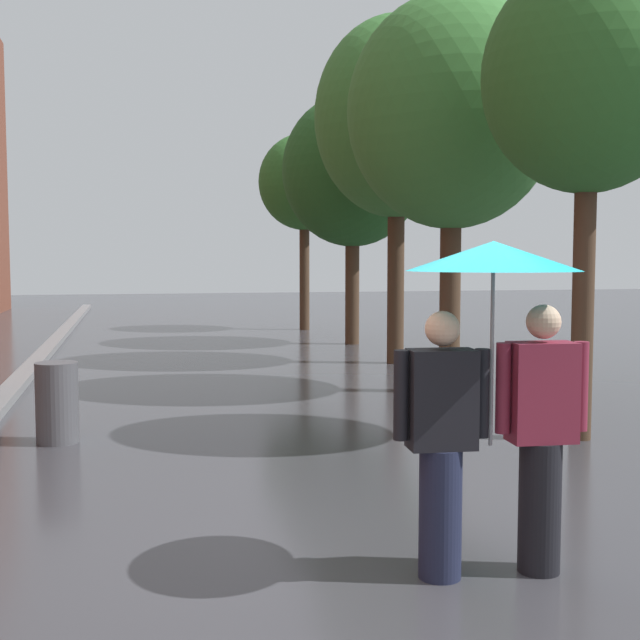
{
  "coord_description": "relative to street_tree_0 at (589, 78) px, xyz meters",
  "views": [
    {
      "loc": [
        -1.5,
        -4.83,
        1.94
      ],
      "look_at": [
        0.25,
        2.64,
        1.35
      ],
      "focal_mm": 45.39,
      "sensor_mm": 36.0,
      "label": 1
    }
  ],
  "objects": [
    {
      "name": "ground_plane",
      "position": [
        -3.16,
        -2.86,
        -3.8
      ],
      "size": [
        80.0,
        80.0,
        0.0
      ],
      "primitive_type": "plane",
      "color": "#38383D"
    },
    {
      "name": "kerb_strip",
      "position": [
        -6.36,
        7.14,
        -3.74
      ],
      "size": [
        0.3,
        36.0,
        0.12
      ],
      "primitive_type": "cube",
      "color": "slate",
      "rests_on": "ground"
    },
    {
      "name": "street_tree_0",
      "position": [
        0.0,
        0.0,
        0.0
      ],
      "size": [
        2.21,
        2.21,
        5.05
      ],
      "color": "#473323",
      "rests_on": "ground"
    },
    {
      "name": "street_tree_1",
      "position": [
        -0.19,
        3.21,
        0.18
      ],
      "size": [
        2.99,
        2.99,
        5.66
      ],
      "color": "#473323",
      "rests_on": "ground"
    },
    {
      "name": "street_tree_2",
      "position": [
        0.07,
        6.45,
        0.65
      ],
      "size": [
        2.99,
        2.99,
        6.29
      ],
      "color": "#473323",
      "rests_on": "ground"
    },
    {
      "name": "street_tree_3",
      "position": [
        0.18,
        9.82,
        0.06
      ],
      "size": [
        3.14,
        3.14,
        5.57
      ],
      "color": "#473323",
      "rests_on": "ground"
    },
    {
      "name": "street_tree_4",
      "position": [
        -0.1,
        13.68,
        0.14
      ],
      "size": [
        2.46,
        2.46,
        5.26
      ],
      "color": "#473323",
      "rests_on": "ground"
    },
    {
      "name": "couple_under_umbrella",
      "position": [
        -2.55,
        -3.22,
        -2.47
      ],
      "size": [
        1.22,
        1.05,
        2.04
      ],
      "color": "#1E233D",
      "rests_on": "ground"
    },
    {
      "name": "litter_bin",
      "position": [
        -5.44,
        1.1,
        -3.38
      ],
      "size": [
        0.44,
        0.44,
        0.85
      ],
      "primitive_type": "cylinder",
      "color": "#4C4C51",
      "rests_on": "ground"
    }
  ]
}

